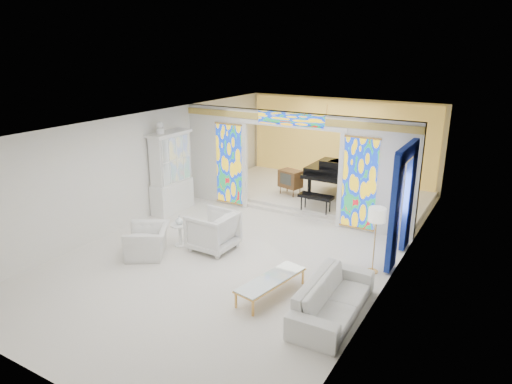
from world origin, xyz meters
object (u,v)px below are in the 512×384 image
Objects in this scene: china_cabinet at (171,173)px; sofa at (333,298)px; armchair_left at (148,241)px; armchair_right at (213,231)px; tv_console at (290,179)px; coffee_table at (271,280)px; grand_piano at (343,170)px.

china_cabinet is 1.16× the size of sofa.
sofa is at bearing 55.07° from armchair_left.
armchair_left is at bearing -46.47° from armchair_right.
china_cabinet reaches higher than armchair_left.
armchair_left is 5.45m from tv_console.
armchair_right is 0.60× the size of coffee_table.
armchair_left is 4.69m from sofa.
grand_piano is (-2.11, 6.24, 0.66)m from sofa.
grand_piano reaches higher than tv_console.
coffee_table is (4.87, -2.81, -0.83)m from china_cabinet.
tv_console reaches higher than sofa.
armchair_left is at bearing 177.16° from coffee_table.
coffee_table is 6.31m from grand_piano.
armchair_left reaches higher than sofa.
grand_piano is at bearing 16.83° from sofa.
sofa is (3.55, -1.22, -0.13)m from armchair_right.
china_cabinet is 2.62× the size of armchair_right.
armchair_left is 1.03× the size of armchair_right.
tv_console is (-3.59, 5.51, 0.35)m from sofa.
armchair_right is at bearing 151.95° from coffee_table.
coffee_table is at bearing -53.33° from tv_console.
china_cabinet reaches higher than tv_console.
grand_piano reaches higher than armchair_right.
tv_console reaches higher than armchair_left.
tv_console is (1.10, 5.32, 0.35)m from armchair_left.
china_cabinet is at bearing 63.55° from sofa.
tv_console reaches higher than coffee_table.
tv_console reaches higher than armchair_right.
coffee_table is 5.96m from tv_console.
sofa is (6.17, -2.83, -0.83)m from china_cabinet.
sofa is at bearing 72.42° from armchair_right.
tv_console is (-1.48, -0.73, -0.31)m from grand_piano.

